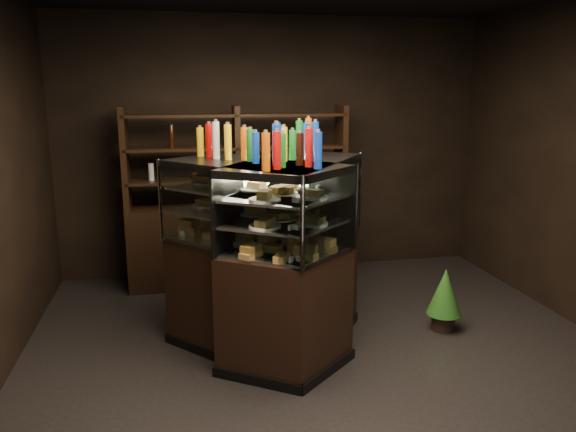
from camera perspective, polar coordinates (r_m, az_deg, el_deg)
name	(u,v)px	position (r m, az deg, el deg)	size (l,w,h in m)	color
ground	(328,361)	(4.76, 4.08, -14.51)	(5.00, 5.00, 0.00)	black
room_shell	(332,122)	(4.23, 4.50, 9.52)	(5.02, 5.02, 3.01)	black
display_case	(275,289)	(4.76, -1.34, -7.42)	(1.82, 1.65, 1.62)	black
food_display	(275,207)	(4.56, -1.37, 0.92)	(1.30, 1.21, 0.49)	#B18D3F
bottles_top	(274,144)	(4.48, -1.42, 7.36)	(1.12, 1.07, 0.30)	silver
potted_conifer	(445,291)	(5.35, 15.66, -7.31)	(0.31, 0.31, 0.67)	black
back_shelving	(238,231)	(6.35, -5.08, -1.55)	(2.43, 0.46, 2.00)	black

